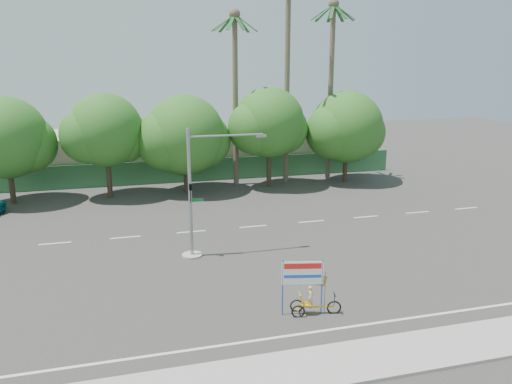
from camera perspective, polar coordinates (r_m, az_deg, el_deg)
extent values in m
plane|color=#33302D|center=(24.56, -0.12, -10.11)|extent=(120.00, 120.00, 0.00)
cube|color=gray|center=(18.30, 6.29, -19.42)|extent=(50.00, 2.40, 0.12)
cube|color=#336B3D|center=(44.42, -7.26, 2.45)|extent=(38.00, 0.08, 2.00)
cube|color=beige|center=(48.46, -19.87, 3.92)|extent=(12.00, 8.00, 4.00)
cube|color=beige|center=(50.22, 1.09, 4.90)|extent=(14.00, 8.00, 3.60)
cylinder|color=#473828|center=(41.30, -26.20, 1.20)|extent=(0.40, 0.40, 3.52)
sphere|color=#1E5719|center=(40.76, -26.70, 5.58)|extent=(6.00, 6.00, 6.00)
sphere|color=#1E5719|center=(40.88, -24.68, 5.03)|extent=(4.32, 4.32, 4.32)
cylinder|color=#473828|center=(40.46, -16.47, 2.03)|extent=(0.40, 0.40, 3.74)
sphere|color=#1E5719|center=(39.89, -16.83, 6.79)|extent=(5.60, 5.60, 5.60)
sphere|color=#1E5719|center=(40.25, -14.96, 6.13)|extent=(4.03, 4.03, 4.03)
sphere|color=#1E5719|center=(39.75, -18.62, 6.13)|extent=(4.26, 4.26, 4.26)
cylinder|color=#473828|center=(40.76, -8.00, 2.26)|extent=(0.40, 0.40, 3.30)
sphere|color=#1E5719|center=(40.23, -8.15, 6.44)|extent=(6.40, 6.40, 6.40)
sphere|color=#1E5719|center=(40.80, -6.16, 5.87)|extent=(4.61, 4.61, 4.61)
sphere|color=#1E5719|center=(39.89, -10.16, 5.85)|extent=(4.86, 4.86, 4.86)
cylinder|color=#473828|center=(42.09, 1.49, 3.19)|extent=(0.40, 0.40, 3.87)
sphere|color=#1E5719|center=(41.54, 1.52, 7.95)|extent=(5.80, 5.80, 5.80)
sphere|color=#1E5719|center=(42.28, 3.11, 7.22)|extent=(4.18, 4.18, 4.18)
sphere|color=#1E5719|center=(40.99, -0.15, 7.37)|extent=(4.41, 4.41, 4.41)
cylinder|color=#473828|center=(44.59, 10.16, 3.33)|extent=(0.40, 0.40, 3.43)
sphere|color=#1E5719|center=(44.10, 10.34, 7.30)|extent=(6.20, 6.20, 6.20)
sphere|color=#1E5719|center=(45.05, 11.76, 6.68)|extent=(4.46, 4.46, 4.46)
sphere|color=#1E5719|center=(43.34, 8.78, 6.83)|extent=(4.71, 4.71, 4.71)
cylinder|color=#70604C|center=(43.33, 3.57, 12.25)|extent=(0.44, 0.44, 17.00)
cylinder|color=#70604C|center=(44.81, 8.49, 10.91)|extent=(0.44, 0.44, 15.00)
sphere|color=#70604C|center=(44.97, 8.87, 20.49)|extent=(0.90, 0.90, 0.90)
cube|color=#1C4C21|center=(45.29, 10.00, 19.56)|extent=(1.91, 0.28, 1.36)
cube|color=#1C4C21|center=(45.75, 9.40, 19.54)|extent=(1.65, 1.44, 1.36)
cube|color=#1C4C21|center=(45.82, 8.55, 19.56)|extent=(0.61, 1.93, 1.36)
cube|color=#1C4C21|center=(45.47, 7.83, 19.62)|extent=(1.20, 1.80, 1.36)
cube|color=#1C4C21|center=(44.86, 7.56, 19.70)|extent=(1.89, 0.92, 1.36)
cube|color=#1C4C21|center=(44.27, 7.90, 19.76)|extent=(1.89, 0.92, 1.36)
cube|color=#1C4C21|center=(43.97, 8.69, 19.77)|extent=(1.20, 1.80, 1.36)
cube|color=#1C4C21|center=(44.12, 9.56, 19.72)|extent=(0.61, 1.93, 1.36)
cube|color=#1C4C21|center=(44.65, 10.07, 19.64)|extent=(1.65, 1.44, 1.36)
cylinder|color=#70604C|center=(42.21, -2.36, 10.16)|extent=(0.44, 0.44, 14.00)
sphere|color=#70604C|center=(42.25, -2.47, 19.67)|extent=(0.90, 0.90, 0.90)
cube|color=#1C4C21|center=(42.41, -1.15, 18.76)|extent=(1.91, 0.28, 1.36)
cube|color=#1C4C21|center=(42.94, -1.65, 18.71)|extent=(1.65, 1.44, 1.36)
cube|color=#1C4C21|center=(43.13, -2.52, 18.68)|extent=(0.61, 1.93, 1.36)
cube|color=#1C4C21|center=(42.89, -3.36, 18.70)|extent=(1.20, 1.80, 1.36)
cube|color=#1C4C21|center=(42.32, -3.79, 18.74)|extent=(1.89, 0.92, 1.36)
cube|color=#1C4C21|center=(41.69, -3.61, 18.81)|extent=(1.89, 0.92, 1.36)
cube|color=#1C4C21|center=(41.30, -2.87, 18.86)|extent=(1.20, 1.80, 1.36)
cube|color=#1C4C21|center=(41.33, -1.93, 18.87)|extent=(0.61, 1.93, 1.36)
cube|color=#1C4C21|center=(41.77, -1.24, 18.83)|extent=(1.65, 1.44, 1.36)
cylinder|color=gray|center=(27.72, -7.31, -7.15)|extent=(1.10, 1.10, 0.10)
cylinder|color=gray|center=(26.64, -7.55, -0.24)|extent=(0.18, 0.18, 7.00)
cylinder|color=gray|center=(26.35, -3.43, 6.47)|extent=(4.00, 0.10, 0.10)
cube|color=gray|center=(26.81, 0.58, 6.42)|extent=(0.55, 0.20, 0.12)
imported|color=black|center=(26.40, -7.49, -0.15)|extent=(0.16, 0.20, 1.00)
cube|color=#14662D|center=(26.77, -6.78, -0.92)|extent=(0.70, 0.04, 0.18)
torus|color=black|center=(21.77, 8.90, -12.92)|extent=(0.62, 0.21, 0.62)
torus|color=black|center=(21.77, 4.67, -12.84)|extent=(0.58, 0.19, 0.58)
torus|color=black|center=(21.32, 4.84, -13.46)|extent=(0.58, 0.19, 0.58)
cube|color=gold|center=(21.61, 6.84, -12.89)|extent=(1.52, 0.40, 0.05)
cube|color=gold|center=(21.54, 4.75, -13.10)|extent=(0.17, 0.54, 0.05)
cube|color=gold|center=(21.50, 5.87, -12.63)|extent=(0.53, 0.47, 0.05)
cube|color=gold|center=(21.36, 5.22, -12.05)|extent=(0.29, 0.42, 0.49)
cylinder|color=black|center=(21.60, 8.94, -12.07)|extent=(0.03, 0.03, 0.50)
cube|color=black|center=(21.50, 8.97, -11.48)|extent=(0.13, 0.41, 0.04)
imported|color=#CCB284|center=(21.37, 6.27, -11.79)|extent=(0.31, 0.40, 0.98)
cylinder|color=#1742AD|center=(21.05, 3.06, -10.86)|extent=(0.06, 0.06, 2.46)
cylinder|color=#1742AD|center=(21.25, 7.54, -10.71)|extent=(0.06, 0.06, 2.46)
cube|color=white|center=(20.87, 5.35, -9.21)|extent=(1.70, 0.43, 1.00)
cube|color=red|center=(20.71, 5.38, -8.44)|extent=(1.51, 0.36, 0.24)
cube|color=#1742AD|center=(20.89, 5.35, -9.59)|extent=(1.51, 0.36, 0.13)
cylinder|color=black|center=(21.39, 7.88, -11.36)|extent=(0.02, 0.02, 1.91)
cube|color=red|center=(21.09, 7.07, -9.95)|extent=(0.79, 0.20, 0.60)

